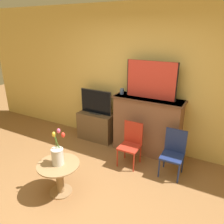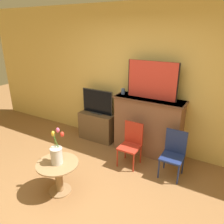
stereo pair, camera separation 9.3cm
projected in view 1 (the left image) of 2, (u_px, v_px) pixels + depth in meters
ground_plane at (75, 213)px, 2.84m from camera, size 14.00×14.00×0.00m
wall_back at (140, 80)px, 4.10m from camera, size 8.00×0.06×2.70m
fireplace_mantel at (147, 125)px, 4.09m from camera, size 1.29×0.43×1.09m
painting at (151, 80)px, 3.77m from camera, size 0.91×0.03×0.66m
mantel_candle at (122, 91)px, 4.11m from camera, size 0.07×0.07×0.11m
tv_stand at (96, 126)px, 4.67m from camera, size 0.77×0.37×0.59m
tv_monitor at (96, 102)px, 4.48m from camera, size 0.70×0.12×0.51m
chair_red at (131, 142)px, 3.78m from camera, size 0.34×0.34×0.76m
chair_blue at (174, 151)px, 3.51m from camera, size 0.34×0.34×0.76m
side_table at (59, 174)px, 3.10m from camera, size 0.59×0.59×0.49m
vase_tulips at (58, 154)px, 2.99m from camera, size 0.19×0.22×0.50m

